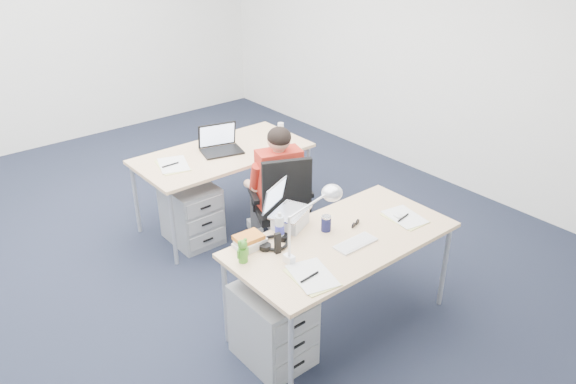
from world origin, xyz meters
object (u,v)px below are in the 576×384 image
(desk_near, at_px, (342,244))
(bear_figurine, at_px, (243,250))
(seated_person, at_px, (274,187))
(desk_lamp, at_px, (306,225))
(drawer_pedestal_near, at_px, (273,325))
(headphones, at_px, (275,242))
(silver_laptop, at_px, (290,207))
(desk_far, at_px, (223,157))
(wireless_keyboard, at_px, (356,243))
(can_koozie, at_px, (326,223))
(drawer_pedestal_far, at_px, (191,213))
(sunglasses, at_px, (356,224))
(computer_mouse, at_px, (398,216))
(book_stack, at_px, (250,241))
(dark_laptop, at_px, (221,139))
(far_cup, at_px, (281,127))
(cordless_phone, at_px, (278,243))
(office_chair, at_px, (282,227))

(desk_near, bearing_deg, bear_figurine, 163.90)
(seated_person, bearing_deg, desk_lamp, -101.39)
(drawer_pedestal_near, xyz_separation_m, headphones, (0.19, 0.21, 0.48))
(silver_laptop, bearing_deg, desk_lamp, -138.54)
(desk_far, xyz_separation_m, bear_figurine, (-0.89, -1.58, 0.13))
(wireless_keyboard, bearing_deg, can_koozie, 97.35)
(drawer_pedestal_far, height_order, sunglasses, sunglasses)
(drawer_pedestal_near, distance_m, headphones, 0.55)
(seated_person, bearing_deg, computer_mouse, -61.62)
(can_koozie, distance_m, bear_figurine, 0.67)
(book_stack, bearing_deg, headphones, -29.93)
(bear_figurine, height_order, book_stack, bear_figurine)
(drawer_pedestal_near, height_order, computer_mouse, computer_mouse)
(book_stack, bearing_deg, computer_mouse, -19.08)
(computer_mouse, bearing_deg, dark_laptop, 109.33)
(seated_person, xyz_separation_m, dark_laptop, (-0.09, 0.65, 0.27))
(desk_far, bearing_deg, headphones, -111.42)
(drawer_pedestal_far, bearing_deg, book_stack, -103.24)
(seated_person, xyz_separation_m, far_cup, (0.66, 0.73, 0.18))
(book_stack, distance_m, dark_laptop, 1.64)
(computer_mouse, height_order, cordless_phone, cordless_phone)
(far_cup, bearing_deg, desk_far, -174.30)
(can_koozie, xyz_separation_m, book_stack, (-0.54, 0.17, -0.01))
(seated_person, xyz_separation_m, headphones, (-0.69, -0.89, 0.16))
(cordless_phone, bearing_deg, computer_mouse, 0.44)
(bear_figurine, bearing_deg, seated_person, 29.98)
(computer_mouse, distance_m, desk_lamp, 0.87)
(wireless_keyboard, height_order, book_stack, book_stack)
(computer_mouse, relative_size, dark_laptop, 0.25)
(desk_far, distance_m, seated_person, 0.67)
(book_stack, distance_m, desk_lamp, 0.43)
(seated_person, relative_size, headphones, 4.75)
(seated_person, height_order, computer_mouse, seated_person)
(desk_near, relative_size, silver_laptop, 5.11)
(cordless_phone, relative_size, sunglasses, 1.43)
(desk_far, bearing_deg, can_koozie, -97.51)
(dark_laptop, bearing_deg, can_koozie, -82.45)
(drawer_pedestal_near, height_order, drawer_pedestal_far, same)
(headphones, xyz_separation_m, sunglasses, (0.60, -0.17, -0.01))
(far_cup, bearing_deg, can_koozie, -119.45)
(wireless_keyboard, distance_m, can_koozie, 0.27)
(cordless_phone, bearing_deg, office_chair, 61.52)
(office_chair, height_order, can_koozie, office_chair)
(desk_near, xyz_separation_m, can_koozie, (-0.02, 0.14, 0.10))
(silver_laptop, bearing_deg, book_stack, 161.53)
(seated_person, relative_size, far_cup, 13.57)
(bear_figurine, relative_size, desk_lamp, 0.36)
(can_koozie, xyz_separation_m, desk_lamp, (-0.31, -0.14, 0.17))
(computer_mouse, bearing_deg, desk_lamp, -174.60)
(bear_figurine, height_order, desk_lamp, desk_lamp)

